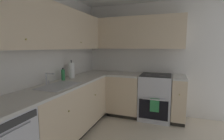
# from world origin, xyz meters

# --- Properties ---
(wall_back) EXTENTS (4.04, 0.05, 2.43)m
(wall_back) POSITION_xyz_m (0.00, 1.51, 1.21)
(wall_back) COLOR silver
(wall_back) RESTS_ON ground_plane
(wall_right) EXTENTS (0.05, 3.07, 2.43)m
(wall_right) POSITION_xyz_m (1.99, 0.00, 1.21)
(wall_right) COLOR silver
(wall_right) RESTS_ON ground_plane
(lower_cabinets_back) EXTENTS (1.87, 0.62, 0.88)m
(lower_cabinets_back) POSITION_xyz_m (0.43, 1.19, 0.44)
(lower_cabinets_back) COLOR beige
(lower_cabinets_back) RESTS_ON ground_plane
(countertop_back) EXTENTS (3.07, 0.60, 0.03)m
(countertop_back) POSITION_xyz_m (0.43, 1.19, 0.90)
(countertop_back) COLOR beige
(countertop_back) RESTS_ON lower_cabinets_back
(lower_cabinets_right) EXTENTS (0.62, 1.56, 0.88)m
(lower_cabinets_right) POSITION_xyz_m (1.67, 0.24, 0.44)
(lower_cabinets_right) COLOR beige
(lower_cabinets_right) RESTS_ON ground_plane
(countertop_right) EXTENTS (0.60, 1.56, 0.03)m
(countertop_right) POSITION_xyz_m (1.67, 0.24, 0.90)
(countertop_right) COLOR beige
(countertop_right) RESTS_ON lower_cabinets_right
(oven_range) EXTENTS (0.68, 0.62, 1.07)m
(oven_range) POSITION_xyz_m (1.69, -0.10, 0.47)
(oven_range) COLOR silver
(oven_range) RESTS_ON ground_plane
(upper_cabinets_back) EXTENTS (2.75, 0.34, 0.66)m
(upper_cabinets_back) POSITION_xyz_m (0.27, 1.33, 1.78)
(upper_cabinets_back) COLOR beige
(upper_cabinets_right) EXTENTS (0.32, 2.11, 0.66)m
(upper_cabinets_right) POSITION_xyz_m (1.81, 0.43, 1.78)
(upper_cabinets_right) COLOR beige
(sink) EXTENTS (0.62, 0.40, 0.10)m
(sink) POSITION_xyz_m (0.21, 1.16, 0.88)
(sink) COLOR #B7B7BC
(sink) RESTS_ON countertop_back
(faucet) EXTENTS (0.07, 0.16, 0.19)m
(faucet) POSITION_xyz_m (0.22, 1.36, 1.03)
(faucet) COLOR silver
(faucet) RESTS_ON countertop_back
(soap_bottle) EXTENTS (0.06, 0.06, 0.22)m
(soap_bottle) POSITION_xyz_m (0.60, 1.37, 1.01)
(soap_bottle) COLOR #338C4C
(soap_bottle) RESTS_ON countertop_back
(paper_towel_roll) EXTENTS (0.11, 0.11, 0.34)m
(paper_towel_roll) POSITION_xyz_m (0.83, 1.35, 1.06)
(paper_towel_roll) COLOR white
(paper_towel_roll) RESTS_ON countertop_back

